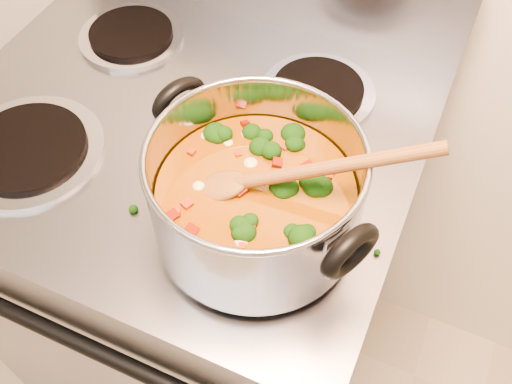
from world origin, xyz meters
TOP-DOWN VIEW (x-y plane):
  - electric_range at (0.02, 1.16)m, footprint 0.74×0.67m
  - stockpot at (0.21, 1.02)m, footprint 0.32×0.26m
  - wooden_spoon at (0.23, 1.03)m, footprint 0.28×0.12m
  - cooktop_crumbs at (0.27, 1.08)m, footprint 0.32×0.33m

SIDE VIEW (x-z plane):
  - electric_range at x=0.02m, z-range -0.07..1.01m
  - cooktop_crumbs at x=0.27m, z-range 0.92..0.93m
  - stockpot at x=0.21m, z-range 0.92..1.08m
  - wooden_spoon at x=0.23m, z-range 0.98..1.11m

